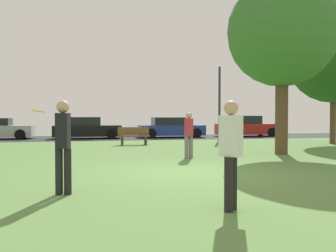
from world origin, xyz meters
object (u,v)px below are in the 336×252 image
object	(u,v)px
maple_tree_far	(334,58)
person_walking	(63,142)
oak_tree_right	(282,33)
parked_car_black	(87,129)
street_lamp_post	(219,103)
person_bystander	(189,133)
frisbee_disc	(38,111)
parked_car_blue	(171,128)
park_bench	(134,136)
person_catcher	(231,150)
parked_car_red	(246,127)

from	to	relation	value
maple_tree_far	person_walking	world-z (taller)	maple_tree_far
oak_tree_right	parked_car_black	distance (m)	14.59
person_walking	street_lamp_post	size ratio (longest dim) A/B	0.39
person_bystander	maple_tree_far	bearing A→B (deg)	-65.74
frisbee_disc	maple_tree_far	bearing A→B (deg)	32.90
parked_car_blue	park_bench	world-z (taller)	parked_car_blue
person_walking	parked_car_black	size ratio (longest dim) A/B	0.41
oak_tree_right	frisbee_disc	distance (m)	10.02
oak_tree_right	person_catcher	bearing A→B (deg)	-123.91
park_bench	street_lamp_post	distance (m)	6.46
maple_tree_far	street_lamp_post	world-z (taller)	maple_tree_far
oak_tree_right	person_bystander	xyz separation A→B (m)	(-3.88, -0.62, -3.80)
person_bystander	park_bench	size ratio (longest dim) A/B	1.00
parked_car_black	person_catcher	bearing A→B (deg)	-83.33
frisbee_disc	parked_car_red	world-z (taller)	frisbee_disc
frisbee_disc	parked_car_red	xyz separation A→B (m)	(12.33, 16.73, -0.90)
person_catcher	parked_car_red	bearing A→B (deg)	-71.20
person_bystander	frisbee_disc	xyz separation A→B (m)	(-4.47, -3.96, 0.69)
oak_tree_right	parked_car_red	xyz separation A→B (m)	(3.98, 12.15, -4.00)
person_catcher	park_bench	distance (m)	13.45
maple_tree_far	parked_car_black	size ratio (longest dim) A/B	1.60
frisbee_disc	street_lamp_post	size ratio (longest dim) A/B	0.07
person_catcher	parked_car_blue	xyz separation A→B (m)	(3.41, 19.64, -0.32)
maple_tree_far	person_catcher	bearing A→B (deg)	-131.42
parked_car_blue	park_bench	xyz separation A→B (m)	(-3.31, -6.20, -0.17)
parked_car_black	street_lamp_post	world-z (taller)	street_lamp_post
person_catcher	oak_tree_right	bearing A→B (deg)	-80.38
frisbee_disc	street_lamp_post	xyz separation A→B (m)	(8.92, 13.07, 0.68)
person_walking	frisbee_disc	xyz separation A→B (m)	(-0.60, 1.29, 0.59)
oak_tree_right	parked_car_black	xyz separation A→B (m)	(-7.42, 11.90, -4.04)
maple_tree_far	park_bench	distance (m)	11.34
park_bench	street_lamp_post	world-z (taller)	street_lamp_post
parked_car_blue	street_lamp_post	size ratio (longest dim) A/B	0.99
person_bystander	parked_car_blue	world-z (taller)	person_bystander
person_walking	parked_car_red	world-z (taller)	person_walking
oak_tree_right	street_lamp_post	distance (m)	8.85
person_walking	parked_car_blue	bearing A→B (deg)	-9.19
parked_car_red	person_walking	bearing A→B (deg)	-123.08
frisbee_disc	parked_car_blue	xyz separation A→B (m)	(6.63, 16.59, -0.94)
oak_tree_right	park_bench	bearing A→B (deg)	130.89
oak_tree_right	frisbee_disc	xyz separation A→B (m)	(-8.35, -4.58, -3.11)
person_walking	person_bystander	bearing A→B (deg)	-26.96
frisbee_disc	park_bench	size ratio (longest dim) A/B	0.21
frisbee_disc	parked_car_blue	distance (m)	17.89
person_catcher	park_bench	world-z (taller)	person_catcher
person_bystander	parked_car_black	distance (m)	13.01
oak_tree_right	park_bench	distance (m)	8.77
person_catcher	person_bystander	world-z (taller)	person_catcher
person_catcher	street_lamp_post	size ratio (longest dim) A/B	0.38
person_catcher	parked_car_black	xyz separation A→B (m)	(-2.29, 19.53, -0.31)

